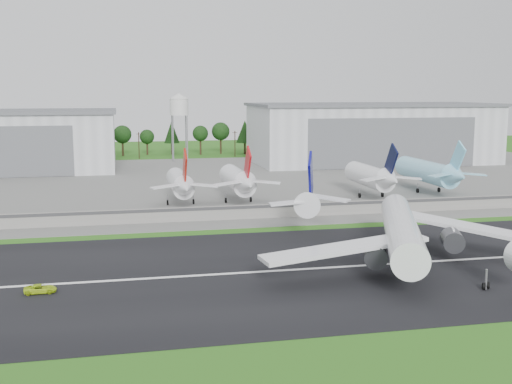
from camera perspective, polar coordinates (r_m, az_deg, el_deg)
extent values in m
plane|color=#216117|center=(102.67, 6.00, -8.38)|extent=(600.00, 600.00, 0.00)
cube|color=black|center=(111.80, 4.40, -6.87)|extent=(320.00, 60.00, 0.10)
cube|color=white|center=(111.78, 4.40, -6.84)|extent=(220.00, 1.00, 0.02)
cube|color=slate|center=(217.40, -3.83, 0.93)|extent=(320.00, 150.00, 0.10)
cube|color=gray|center=(153.93, -0.34, -1.78)|extent=(240.00, 0.50, 3.50)
cube|color=#38383A|center=(153.41, -0.32, -1.34)|extent=(240.00, 0.12, 0.70)
cube|color=silver|center=(279.49, 10.21, 5.07)|extent=(100.00, 45.00, 24.00)
cube|color=#595B60|center=(278.94, 10.29, 7.65)|extent=(102.00, 47.00, 1.20)
cube|color=#595B60|center=(258.87, 12.10, 4.28)|extent=(70.00, 0.30, 19.68)
cylinder|color=#99999E|center=(276.74, -7.36, 4.69)|extent=(0.50, 0.50, 20.00)
cylinder|color=#99999E|center=(283.25, -6.25, 4.81)|extent=(0.50, 0.50, 20.00)
cylinder|color=silver|center=(279.31, -6.85, 7.51)|extent=(8.00, 8.00, 7.00)
cone|color=silver|center=(279.23, -6.87, 8.47)|extent=(8.40, 8.40, 2.40)
cylinder|color=white|center=(116.43, 12.80, -3.31)|extent=(21.42, 43.09, 5.80)
cone|color=white|center=(135.47, 4.72, -0.87)|extent=(8.41, 10.39, 5.51)
cube|color=#0C0C6D|center=(134.27, 4.88, 1.33)|extent=(3.94, 9.07, 11.13)
cube|color=white|center=(126.45, 18.17, -2.93)|extent=(22.40, 24.81, 2.65)
cylinder|color=#333338|center=(121.67, 17.06, -4.11)|extent=(5.54, 6.51, 3.80)
cube|color=white|center=(138.13, 6.48, -0.54)|extent=(8.99, 8.18, 0.98)
cube|color=white|center=(105.04, 7.88, -4.95)|extent=(28.43, 8.70, 2.65)
cylinder|color=#333338|center=(108.00, 10.59, -5.51)|extent=(5.54, 6.51, 3.80)
cube|color=white|center=(132.02, 3.15, -0.94)|extent=(9.17, 3.72, 0.98)
cube|color=#99999E|center=(114.83, 14.17, -5.84)|extent=(20.24, 31.58, 3.20)
cylinder|color=black|center=(116.63, 10.10, -5.90)|extent=(0.92, 1.54, 1.50)
imported|color=#B2D419|center=(103.93, -18.62, -8.15)|extent=(4.91, 2.42, 1.34)
cylinder|color=white|center=(175.52, -6.81, 0.83)|extent=(5.53, 24.00, 5.53)
cone|color=white|center=(160.11, -6.30, 0.41)|extent=(5.25, 7.00, 5.25)
cube|color=#9D160C|center=(159.95, -6.35, 2.13)|extent=(0.45, 8.59, 10.02)
cylinder|color=#99999E|center=(173.93, -7.87, -0.69)|extent=(0.32, 0.32, 3.00)
cylinder|color=#99999E|center=(174.56, -5.58, -0.61)|extent=(0.32, 0.32, 3.00)
cylinder|color=black|center=(174.04, -7.87, -0.92)|extent=(0.40, 1.40, 1.40)
cylinder|color=white|center=(177.61, -1.71, 1.08)|extent=(6.15, 24.00, 6.15)
cone|color=white|center=(162.40, -0.72, 0.69)|extent=(5.84, 7.00, 5.84)
cube|color=#B40D14|center=(162.26, -0.76, 2.40)|extent=(0.45, 8.59, 10.02)
cylinder|color=#99999E|center=(175.76, -2.71, -0.52)|extent=(0.32, 0.32, 3.00)
cylinder|color=#99999E|center=(177.02, -0.47, -0.44)|extent=(0.32, 0.32, 3.00)
cylinder|color=black|center=(175.88, -2.70, -0.74)|extent=(0.40, 1.40, 1.40)
cylinder|color=white|center=(188.46, 10.00, 1.41)|extent=(6.12, 24.00, 6.12)
cone|color=white|center=(174.20, 11.92, 1.06)|extent=(5.82, 7.00, 5.82)
cube|color=black|center=(174.07, 11.90, 2.65)|extent=(0.45, 8.59, 10.02)
cylinder|color=#99999E|center=(185.99, 9.19, -0.09)|extent=(0.32, 0.32, 3.00)
cylinder|color=#99999E|center=(188.63, 11.17, -0.02)|extent=(0.32, 0.32, 3.00)
cylinder|color=black|center=(186.10, 9.19, -0.31)|extent=(0.40, 1.40, 1.40)
cylinder|color=#89D2EE|center=(201.42, 14.87, 1.78)|extent=(6.52, 30.00, 6.52)
cone|color=#89D2EE|center=(185.14, 17.46, 1.36)|extent=(6.19, 7.00, 6.19)
cube|color=#79D4F8|center=(185.02, 17.46, 2.86)|extent=(0.45, 8.59, 10.02)
cylinder|color=#99999E|center=(198.72, 14.18, 0.33)|extent=(0.32, 0.32, 3.00)
cylinder|color=#99999E|center=(201.90, 15.96, 0.39)|extent=(0.32, 0.32, 3.00)
cylinder|color=black|center=(198.83, 14.17, 0.13)|extent=(0.40, 1.40, 1.40)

